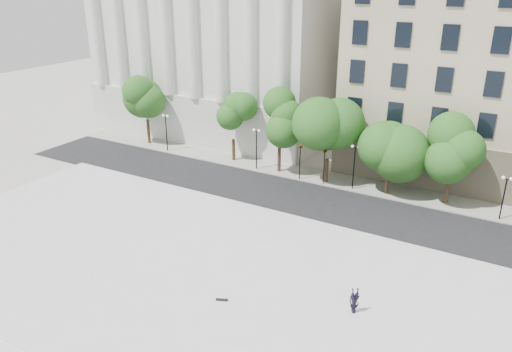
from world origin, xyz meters
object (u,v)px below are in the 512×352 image
object	(u,v)px
traffic_light_west	(300,146)
person_lying	(354,309)
traffic_light_east	(325,149)
skateboard	(222,300)

from	to	relation	value
traffic_light_west	person_lying	bearing A→B (deg)	-56.25
traffic_light_east	person_lying	world-z (taller)	traffic_light_east
traffic_light_east	person_lying	size ratio (longest dim) A/B	2.51
traffic_light_east	traffic_light_west	bearing A→B (deg)	-180.00
traffic_light_east	person_lying	bearing A→B (deg)	-62.28
traffic_light_east	person_lying	distance (m)	20.91
person_lying	skateboard	distance (m)	8.07
traffic_light_east	skateboard	size ratio (longest dim) A/B	5.54
traffic_light_west	person_lying	distance (m)	22.23
traffic_light_west	skateboard	bearing A→B (deg)	-77.46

